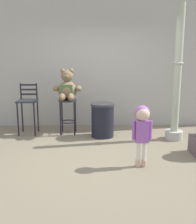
# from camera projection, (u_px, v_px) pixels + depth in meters

# --- Properties ---
(ground_plane) EXTENTS (24.00, 24.00, 0.00)m
(ground_plane) POSITION_uv_depth(u_px,v_px,m) (101.00, 155.00, 4.58)
(ground_plane) COLOR #7A6E58
(building_wall) EXTENTS (6.79, 0.30, 3.95)m
(building_wall) POSITION_uv_depth(u_px,v_px,m) (98.00, 45.00, 6.32)
(building_wall) COLOR #A9A59C
(building_wall) RESTS_ON ground_plane
(bar_stool_with_teddy) EXTENTS (0.40, 0.40, 0.78)m
(bar_stool_with_teddy) POSITION_uv_depth(u_px,v_px,m) (68.00, 109.00, 5.76)
(bar_stool_with_teddy) COLOR #232A2F
(bar_stool_with_teddy) RESTS_ON ground_plane
(teddy_bear) EXTENTS (0.63, 0.56, 0.67)m
(teddy_bear) POSITION_uv_depth(u_px,v_px,m) (67.00, 88.00, 5.64)
(teddy_bear) COLOR brown
(teddy_bear) RESTS_ON bar_stool_with_teddy
(child_walking) EXTENTS (0.31, 0.24, 0.96)m
(child_walking) POSITION_uv_depth(u_px,v_px,m) (142.00, 123.00, 3.94)
(child_walking) COLOR #CAA58F
(child_walking) RESTS_ON ground_plane
(trash_bin) EXTENTS (0.51, 0.51, 0.72)m
(trash_bin) POSITION_uv_depth(u_px,v_px,m) (103.00, 120.00, 5.57)
(trash_bin) COLOR black
(trash_bin) RESTS_ON ground_plane
(lamppost) EXTENTS (0.36, 0.36, 2.70)m
(lamppost) POSITION_uv_depth(u_px,v_px,m) (177.00, 89.00, 5.25)
(lamppost) COLOR #ADAEA5
(lamppost) RESTS_ON ground_plane
(bar_chair_empty) EXTENTS (0.42, 0.42, 1.11)m
(bar_chair_empty) POSITION_uv_depth(u_px,v_px,m) (28.00, 104.00, 5.74)
(bar_chair_empty) COLOR #232A2F
(bar_chair_empty) RESTS_ON ground_plane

